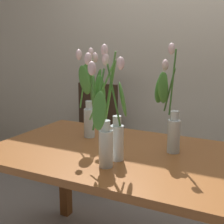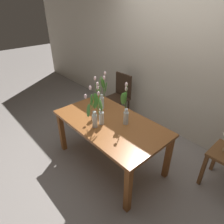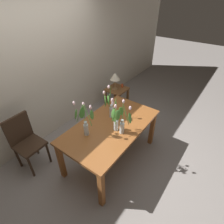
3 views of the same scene
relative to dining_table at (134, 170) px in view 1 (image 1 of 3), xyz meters
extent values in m
cube|color=beige|center=(0.00, 1.44, 0.70)|extent=(9.00, 0.10, 2.70)
cube|color=brown|center=(0.00, 0.00, 0.07)|extent=(1.60, 0.90, 0.04)
cube|color=brown|center=(-0.74, 0.39, -0.30)|extent=(0.07, 0.07, 0.70)
cylinder|color=silver|center=(-0.04, -0.12, 0.18)|extent=(0.07, 0.07, 0.18)
cylinder|color=silver|center=(-0.04, -0.12, 0.30)|extent=(0.04, 0.04, 0.05)
cylinder|color=silver|center=(-0.04, -0.12, 0.15)|extent=(0.06, 0.06, 0.11)
cylinder|color=#56933D|center=(-0.08, -0.11, 0.47)|extent=(0.08, 0.02, 0.34)
ellipsoid|color=silver|center=(-0.12, -0.11, 0.64)|extent=(0.04, 0.04, 0.06)
ellipsoid|color=#427F33|center=(-0.13, -0.13, 0.44)|extent=(0.04, 0.10, 0.18)
cylinder|color=#56933D|center=(-0.10, -0.16, 0.45)|extent=(0.11, 0.07, 0.29)
ellipsoid|color=silver|center=(-0.16, -0.19, 0.60)|extent=(0.04, 0.04, 0.06)
ellipsoid|color=#427F33|center=(-0.13, -0.20, 0.45)|extent=(0.06, 0.08, 0.17)
cylinder|color=#56933D|center=(-0.08, -0.12, 0.44)|extent=(0.07, 0.02, 0.30)
ellipsoid|color=silver|center=(-0.11, -0.11, 0.60)|extent=(0.04, 0.04, 0.06)
ellipsoid|color=#427F33|center=(-0.12, -0.14, 0.39)|extent=(0.03, 0.12, 0.18)
cylinder|color=silver|center=(-0.38, 0.16, 0.18)|extent=(0.07, 0.07, 0.18)
cylinder|color=silver|center=(-0.38, 0.16, 0.30)|extent=(0.04, 0.04, 0.05)
cylinder|color=silver|center=(-0.38, 0.16, 0.15)|extent=(0.06, 0.06, 0.11)
cylinder|color=#478433|center=(-0.36, 0.18, 0.44)|extent=(0.03, 0.03, 0.29)
ellipsoid|color=silver|center=(-0.35, 0.19, 0.58)|extent=(0.04, 0.04, 0.06)
ellipsoid|color=#427F33|center=(-0.35, 0.23, 0.43)|extent=(0.11, 0.07, 0.18)
cylinder|color=#478433|center=(-0.37, 0.10, 0.45)|extent=(0.02, 0.11, 0.30)
ellipsoid|color=silver|center=(-0.37, 0.05, 0.61)|extent=(0.04, 0.04, 0.06)
ellipsoid|color=#427F33|center=(-0.34, 0.06, 0.46)|extent=(0.10, 0.03, 0.18)
cylinder|color=#478433|center=(-0.40, 0.22, 0.45)|extent=(0.06, 0.11, 0.30)
ellipsoid|color=silver|center=(-0.43, 0.28, 0.61)|extent=(0.04, 0.04, 0.06)
ellipsoid|color=#427F33|center=(-0.45, 0.25, 0.45)|extent=(0.08, 0.07, 0.17)
cylinder|color=silver|center=(-0.05, -0.23, 0.18)|extent=(0.07, 0.07, 0.18)
cylinder|color=silver|center=(-0.05, -0.23, 0.30)|extent=(0.04, 0.04, 0.05)
cylinder|color=silver|center=(-0.05, -0.23, 0.15)|extent=(0.06, 0.06, 0.11)
cylinder|color=#3D752D|center=(-0.05, -0.29, 0.43)|extent=(0.01, 0.11, 0.27)
ellipsoid|color=silver|center=(-0.05, -0.34, 0.57)|extent=(0.04, 0.04, 0.06)
ellipsoid|color=#4C8E38|center=(-0.02, -0.33, 0.39)|extent=(0.07, 0.05, 0.17)
cylinder|color=#3D752D|center=(-0.01, -0.21, 0.44)|extent=(0.06, 0.04, 0.29)
ellipsoid|color=silver|center=(0.02, -0.20, 0.59)|extent=(0.04, 0.04, 0.06)
ellipsoid|color=#4C8E38|center=(0.01, -0.17, 0.42)|extent=(0.08, 0.08, 0.17)
cylinder|color=silver|center=(0.18, 0.12, 0.18)|extent=(0.07, 0.07, 0.18)
cylinder|color=silver|center=(0.18, 0.12, 0.30)|extent=(0.04, 0.04, 0.05)
cylinder|color=silver|center=(0.18, 0.12, 0.15)|extent=(0.06, 0.06, 0.11)
cylinder|color=#3D752D|center=(0.13, 0.16, 0.42)|extent=(0.08, 0.07, 0.25)
ellipsoid|color=silver|center=(0.09, 0.20, 0.56)|extent=(0.04, 0.04, 0.06)
ellipsoid|color=#4C8E38|center=(0.08, 0.17, 0.43)|extent=(0.08, 0.10, 0.18)
cylinder|color=#3D752D|center=(0.16, 0.14, 0.47)|extent=(0.04, 0.03, 0.35)
ellipsoid|color=silver|center=(0.14, 0.14, 0.64)|extent=(0.04, 0.04, 0.06)
ellipsoid|color=#4C8E38|center=(0.11, 0.13, 0.44)|extent=(0.06, 0.08, 0.18)
cube|color=#382619|center=(-0.87, 0.95, -0.20)|extent=(0.41, 0.41, 0.04)
cylinder|color=#382619|center=(-0.69, 0.79, -0.43)|extent=(0.04, 0.04, 0.43)
cylinder|color=#382619|center=(-1.03, 0.77, -0.43)|extent=(0.04, 0.04, 0.43)
cylinder|color=#382619|center=(-0.70, 1.13, -0.43)|extent=(0.04, 0.04, 0.43)
cylinder|color=#382619|center=(-1.04, 1.11, -0.43)|extent=(0.04, 0.04, 0.43)
cube|color=#382619|center=(-0.88, 1.13, 0.05)|extent=(0.40, 0.05, 0.46)
camera|label=1|loc=(0.69, -1.57, 0.70)|focal=54.04mm
camera|label=2|loc=(1.69, -1.49, 1.58)|focal=31.21mm
camera|label=3|loc=(-1.72, -1.27, 1.86)|focal=28.80mm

